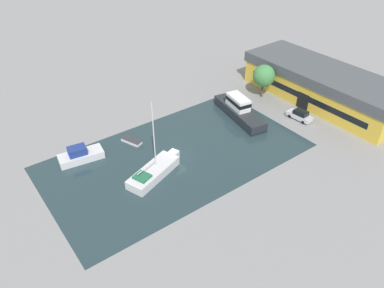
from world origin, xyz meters
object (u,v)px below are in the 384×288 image
object	(u,v)px
cabin_boat	(80,155)
warehouse_building	(323,85)
quay_tree_near_building	(264,76)
parked_car	(300,115)
sailboat_moored	(154,171)
small_dinghy	(132,141)
motor_cruiser	(239,110)

from	to	relation	value
cabin_boat	warehouse_building	bearing A→B (deg)	86.16
quay_tree_near_building	warehouse_building	bearing A→B (deg)	45.91
quay_tree_near_building	cabin_boat	world-z (taller)	quay_tree_near_building
parked_car	sailboat_moored	xyz separation A→B (m)	(-2.10, -27.93, -0.08)
parked_car	sailboat_moored	distance (m)	28.01
cabin_boat	parked_car	bearing A→B (deg)	79.88
quay_tree_near_building	cabin_boat	distance (m)	35.64
sailboat_moored	small_dinghy	size ratio (longest dim) A/B	3.07
warehouse_building	parked_car	distance (m)	9.05
small_dinghy	motor_cruiser	bearing A→B (deg)	-33.09
warehouse_building	small_dinghy	xyz separation A→B (m)	(-8.83, -34.98, -2.79)
quay_tree_near_building	sailboat_moored	world-z (taller)	sailboat_moored
quay_tree_near_building	motor_cruiser	size ratio (longest dim) A/B	0.50
parked_car	small_dinghy	xyz separation A→B (m)	(-11.10, -26.52, -0.52)
parked_car	cabin_boat	world-z (taller)	cabin_boat
quay_tree_near_building	sailboat_moored	size ratio (longest dim) A/B	0.56
warehouse_building	small_dinghy	world-z (taller)	warehouse_building
warehouse_building	parked_car	size ratio (longest dim) A/B	6.67
sailboat_moored	cabin_boat	size ratio (longest dim) A/B	1.69
parked_car	cabin_boat	xyz separation A→B (m)	(-11.61, -34.68, -0.01)
motor_cruiser	sailboat_moored	bearing A→B (deg)	-155.82
quay_tree_near_building	cabin_boat	xyz separation A→B (m)	(-1.87, -35.43, -3.43)
parked_car	motor_cruiser	world-z (taller)	motor_cruiser
quay_tree_near_building	small_dinghy	size ratio (longest dim) A/B	1.71
motor_cruiser	cabin_boat	distance (m)	27.39
sailboat_moored	motor_cruiser	bearing A→B (deg)	83.52
warehouse_building	quay_tree_near_building	world-z (taller)	quay_tree_near_building
sailboat_moored	cabin_boat	xyz separation A→B (m)	(-9.51, -6.76, 0.07)
cabin_boat	motor_cruiser	bearing A→B (deg)	88.62
warehouse_building	motor_cruiser	distance (m)	16.92
parked_car	cabin_boat	distance (m)	36.58
warehouse_building	parked_car	xyz separation A→B (m)	(2.26, -8.46, -2.26)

